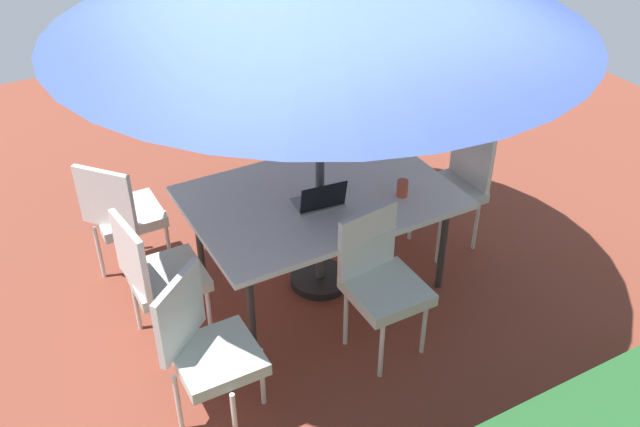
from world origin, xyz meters
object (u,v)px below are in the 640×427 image
chair_north (381,278)px  cup (402,188)px  chair_southwest (395,139)px  chair_northeast (207,347)px  chair_west (454,183)px  chair_east (157,273)px  dining_table (320,201)px  chair_southeast (122,212)px  laptop (319,201)px

chair_north → cup: chair_north is taller
chair_southwest → chair_northeast: same height
chair_north → chair_southwest: bearing=46.2°
chair_southwest → cup: bearing=17.3°
chair_west → chair_northeast: size_ratio=1.00×
cup → chair_southwest: bearing=-122.1°
chair_west → chair_southwest: bearing=178.9°
chair_west → chair_northeast: bearing=-73.1°
chair_east → dining_table: bearing=-96.7°
chair_northeast → chair_southeast: 1.56m
laptop → cup: (-0.56, 0.15, 0.01)m
chair_north → cup: (-0.46, -0.46, 0.28)m
chair_north → chair_southeast: same height
chair_east → chair_north: 1.42m
chair_southwest → chair_north: (1.12, 1.52, 0.00)m
chair_northeast → chair_north: bearing=-38.2°
cup → chair_north: bearing=45.4°
chair_east → chair_southwest: 2.47m
chair_west → chair_north: (1.12, 0.70, 0.00)m
dining_table → chair_east: 1.20m
chair_southeast → laptop: (-1.12, 0.91, 0.27)m
dining_table → laptop: size_ratio=5.22×
chair_northeast → laptop: size_ratio=2.86×
cup → dining_table: bearing=-29.7°
chair_northeast → cup: 1.74m
chair_southwest → chair_southeast: (2.34, -0.01, 0.00)m
chair_southwest → chair_southeast: 2.34m
chair_southwest → laptop: (1.22, 0.90, 0.27)m
dining_table → cup: 0.57m
dining_table → laptop: (0.07, 0.13, 0.10)m
dining_table → cup: cup is taller
chair_east → laptop: laptop is taller
chair_west → chair_north: bearing=-58.8°
dining_table → chair_northeast: 1.40m
chair_southwest → chair_northeast: (2.30, 1.56, 0.00)m
chair_west → chair_southeast: size_ratio=1.00×
chair_north → cup: 0.71m
chair_southwest → chair_west: bearing=49.2°
chair_north → laptop: laptop is taller
chair_northeast → cup: size_ratio=8.28×
chair_north → chair_southeast: size_ratio=1.00×
chair_southwest → cup: (0.66, 1.06, 0.28)m
dining_table → chair_east: bearing=0.3°
chair_east → chair_southeast: size_ratio=1.00×
dining_table → chair_southwest: 1.40m
chair_east → chair_northeast: same height
chair_west → chair_southeast: same height
chair_west → chair_northeast: (2.30, 0.74, 0.00)m
chair_southwest → chair_northeast: 2.78m
laptop → cup: 0.58m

